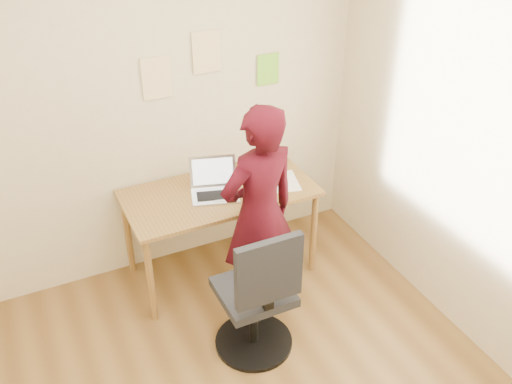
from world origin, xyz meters
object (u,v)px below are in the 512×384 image
phone (252,199)px  person (259,215)px  laptop (214,187)px  office_chair (258,302)px  desk (220,201)px

phone → person: size_ratio=0.09×
laptop → phone: bearing=-27.9°
phone → office_chair: size_ratio=0.14×
laptop → phone: size_ratio=2.88×
phone → desk: bearing=116.7°
laptop → person: (0.13, -0.47, 0.01)m
desk → phone: (0.17, -0.21, 0.09)m
person → laptop: bearing=-83.2°
office_chair → person: 0.58m
phone → person: (-0.08, -0.27, 0.05)m
office_chair → person: size_ratio=0.64×
phone → office_chair: office_chair is taller
laptop → person: size_ratio=0.26×
desk → person: (0.09, -0.48, 0.15)m
desk → laptop: size_ratio=3.42×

